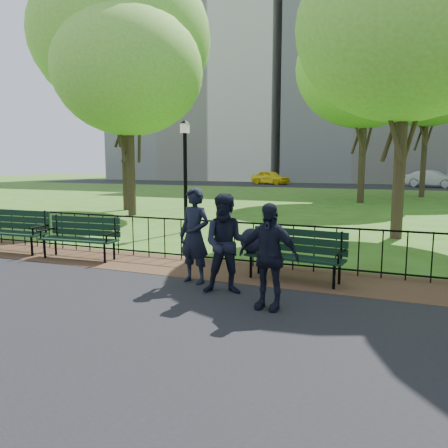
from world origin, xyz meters
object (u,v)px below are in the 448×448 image
at_px(lamppost, 185,172).
at_px(taxi, 270,177).
at_px(park_bench_left_b, 13,226).
at_px(tree_near_e, 407,26).
at_px(park_bench_main, 275,245).
at_px(person_right, 268,256).
at_px(tree_far_c, 366,68).
at_px(person_mid, 227,244).
at_px(tree_mid_w, 122,38).
at_px(person_left, 195,236).
at_px(tree_far_e, 429,69).
at_px(park_bench_left_a, 81,233).
at_px(sedan_silver, 433,179).
at_px(tree_near_w, 128,71).

bearing_deg(lamppost, taxi, 101.40).
distance_m(park_bench_left_b, tree_near_e, 10.99).
relative_size(park_bench_left_b, tree_near_e, 0.23).
bearing_deg(park_bench_main, taxi, 113.18).
bearing_deg(person_right, taxi, 110.93).
bearing_deg(tree_far_c, person_right, -89.03).
xyz_separation_m(tree_near_e, person_mid, (-2.39, -6.56, -4.76)).
bearing_deg(park_bench_main, tree_mid_w, 143.13).
bearing_deg(person_left, tree_far_e, 90.78).
bearing_deg(park_bench_left_b, person_mid, -14.17).
relative_size(park_bench_left_b, tree_far_e, 0.17).
relative_size(park_bench_main, person_left, 1.16).
bearing_deg(person_left, lamppost, 130.40).
relative_size(park_bench_left_a, person_left, 1.08).
bearing_deg(tree_mid_w, park_bench_main, -43.75).
bearing_deg(person_left, park_bench_left_b, -177.54).
distance_m(tree_far_e, person_right, 24.41).
bearing_deg(sedan_silver, person_mid, -164.64).
bearing_deg(person_left, tree_near_w, 141.50).
relative_size(lamppost, tree_near_e, 0.41).
xyz_separation_m(person_mid, taxi, (-9.45, 35.03, -0.12)).
bearing_deg(person_left, tree_mid_w, 141.60).
xyz_separation_m(park_bench_main, person_mid, (-0.46, -1.14, 0.19)).
xyz_separation_m(tree_near_w, person_right, (8.22, -8.85, -4.76)).
xyz_separation_m(park_bench_left_a, tree_far_e, (7.45, 21.64, 6.93)).
height_order(park_bench_left_a, tree_near_w, tree_near_w).
bearing_deg(tree_far_e, tree_mid_w, -133.89).
distance_m(park_bench_left_b, taxi, 34.02).
relative_size(park_bench_left_b, person_left, 1.15).
distance_m(person_left, person_mid, 0.83).
distance_m(park_bench_main, taxi, 35.31).
bearing_deg(tree_far_e, person_mid, -98.95).
bearing_deg(park_bench_left_a, tree_far_e, 67.36).
relative_size(tree_mid_w, tree_far_e, 0.97).
distance_m(tree_near_w, person_left, 11.44).
relative_size(person_left, person_mid, 1.03).
bearing_deg(tree_mid_w, sedan_silver, 61.29).
xyz_separation_m(park_bench_left_b, lamppost, (2.36, 4.15, 1.20)).
bearing_deg(park_bench_left_a, tree_near_e, 36.97).
distance_m(person_mid, person_right, 0.93).
height_order(park_bench_left_a, lamppost, lamppost).
height_order(tree_mid_w, taxi, tree_mid_w).
height_order(person_mid, person_right, person_mid).
relative_size(tree_far_c, tree_far_e, 0.90).
bearing_deg(person_right, tree_far_c, 95.78).
distance_m(tree_mid_w, person_right, 15.59).
height_order(tree_mid_w, tree_far_e, tree_far_e).
distance_m(park_bench_left_a, tree_far_c, 17.92).
distance_m(park_bench_left_b, lamppost, 4.92).
xyz_separation_m(park_bench_left_b, person_left, (5.09, -0.83, 0.22)).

